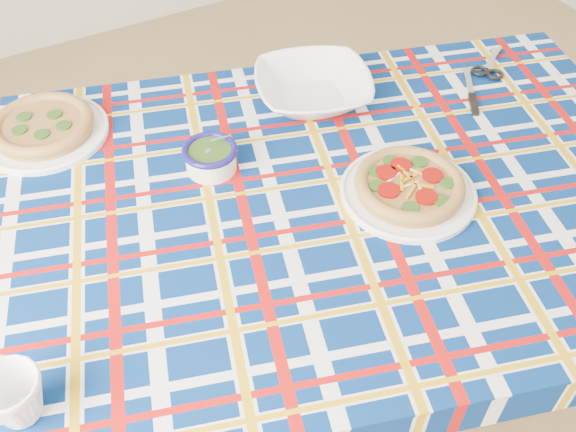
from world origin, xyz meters
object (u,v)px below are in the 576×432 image
dining_table (306,223)px  pesto_bowl (210,156)px  serving_bowl (313,88)px  mug (15,398)px  main_focaccia_plate (409,185)px

dining_table → pesto_bowl: 0.25m
serving_bowl → mug: 0.95m
main_focaccia_plate → mug: 0.82m
serving_bowl → mug: size_ratio=2.84×
dining_table → pesto_bowl: (-0.13, 0.18, 0.11)m
main_focaccia_plate → mug: (-0.81, -0.10, 0.02)m
dining_table → main_focaccia_plate: 0.23m
serving_bowl → mug: bearing=-149.1°
main_focaccia_plate → pesto_bowl: pesto_bowl is taller
dining_table → pesto_bowl: size_ratio=15.10×
dining_table → mug: bearing=-145.5°
pesto_bowl → mug: bearing=-142.5°
dining_table → mug: (-0.63, -0.20, 0.12)m
dining_table → mug: 0.67m
main_focaccia_plate → pesto_bowl: 0.42m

